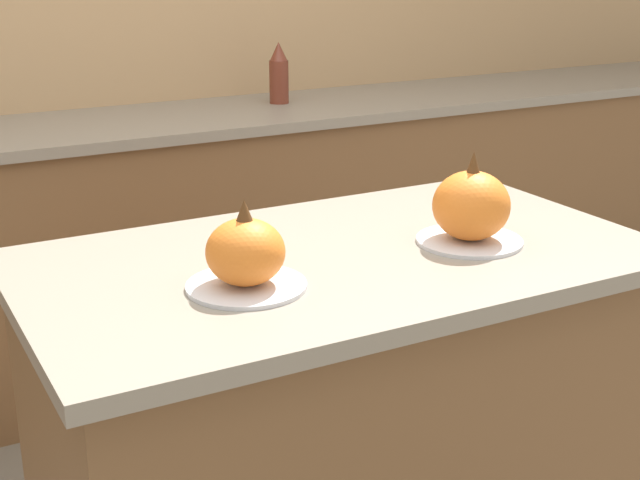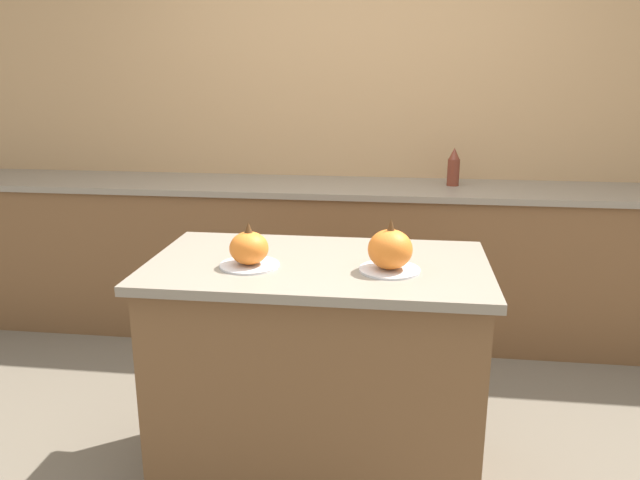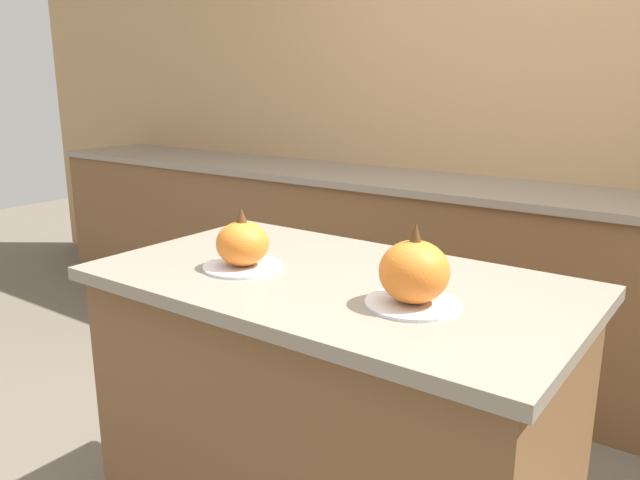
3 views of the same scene
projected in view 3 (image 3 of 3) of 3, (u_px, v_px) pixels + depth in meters
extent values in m
cube|color=tan|center=(549.00, 113.00, 2.92)|extent=(8.00, 0.06, 2.50)
cube|color=brown|center=(333.00, 438.00, 1.74)|extent=(1.20, 0.66, 0.87)
cube|color=gray|center=(333.00, 283.00, 1.62)|extent=(1.26, 0.72, 0.03)
cube|color=brown|center=(512.00, 294.00, 2.86)|extent=(6.00, 0.56, 0.90)
cube|color=gray|center=(520.00, 194.00, 2.74)|extent=(6.00, 0.60, 0.03)
cylinder|color=silver|center=(243.00, 266.00, 1.69)|extent=(0.22, 0.22, 0.01)
ellipsoid|color=orange|center=(242.00, 244.00, 1.67)|extent=(0.14, 0.14, 0.12)
cone|color=#4C2D14|center=(242.00, 216.00, 1.65)|extent=(0.03, 0.03, 0.04)
cylinder|color=silver|center=(413.00, 303.00, 1.41)|extent=(0.22, 0.22, 0.01)
ellipsoid|color=orange|center=(414.00, 272.00, 1.39)|extent=(0.16, 0.16, 0.14)
cone|color=#4C2D14|center=(416.00, 233.00, 1.37)|extent=(0.03, 0.03, 0.05)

